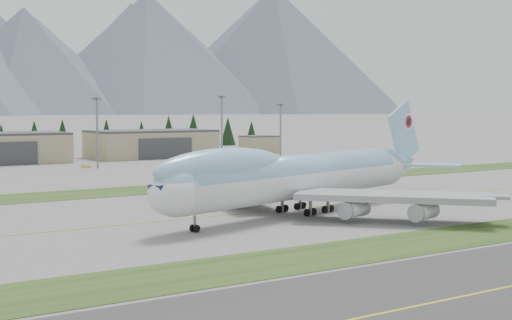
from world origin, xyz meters
TOP-DOWN VIEW (x-y plane):
  - ground at (0.00, 0.00)m, footprint 7000.00×7000.00m
  - grass_strip_near at (0.00, -38.00)m, footprint 400.00×14.00m
  - grass_strip_far at (0.00, 45.00)m, footprint 400.00×18.00m
  - taxiway_line_main at (0.00, 0.00)m, footprint 400.00×0.40m
  - boeing_747_freighter at (4.10, -5.56)m, footprint 81.05×67.37m
  - hangar_right at (45.00, 149.90)m, footprint 48.00×26.60m
  - control_shed at (95.00, 148.00)m, footprint 14.00×12.00m
  - floodlight_masts at (0.98, 112.34)m, footprint 177.79×6.61m
  - service_vehicle_b at (5.47, 113.90)m, footprint 3.49×1.42m
  - service_vehicle_c at (52.91, 140.00)m, footprint 2.56×4.73m
  - conifer_belt at (10.80, 211.87)m, footprint 271.02×15.67m

SIDE VIEW (x-z plane):
  - ground at x=0.00m, z-range 0.00..0.00m
  - grass_strip_near at x=0.00m, z-range -0.04..0.04m
  - grass_strip_far at x=0.00m, z-range -0.04..0.04m
  - taxiway_line_main at x=0.00m, z-range -0.01..0.01m
  - service_vehicle_b at x=5.47m, z-range -0.56..0.56m
  - service_vehicle_c at x=52.91m, z-range -0.65..0.65m
  - control_shed at x=95.00m, z-range 0.00..7.60m
  - hangar_right at x=45.00m, z-range -0.01..10.79m
  - boeing_747_freighter at x=4.10m, z-range -3.64..17.73m
  - conifer_belt at x=10.80m, z-range -1.19..15.67m
  - floodlight_masts at x=0.98m, z-range 4.11..28.11m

